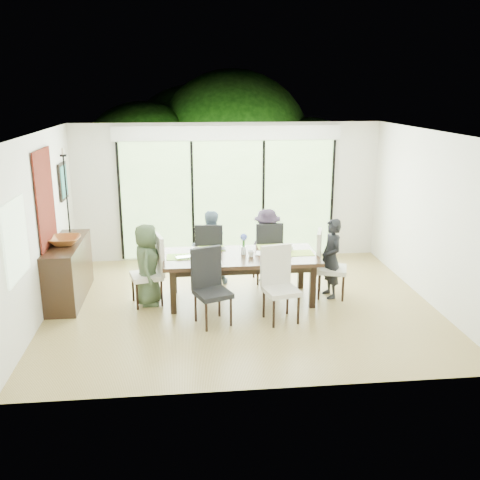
{
  "coord_description": "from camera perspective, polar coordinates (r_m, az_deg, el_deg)",
  "views": [
    {
      "loc": [
        -0.86,
        -7.86,
        3.32
      ],
      "look_at": [
        0.0,
        0.25,
        1.0
      ],
      "focal_mm": 40.0,
      "sensor_mm": 36.0,
      "label": 1
    }
  ],
  "objects": [
    {
      "name": "placemat_far_l",
      "position": [
        8.85,
        -3.09,
        -0.92
      ],
      "size": [
        0.45,
        0.33,
        0.01
      ],
      "primitive_type": "cube",
      "color": "#98B942",
      "rests_on": "table_top"
    },
    {
      "name": "wall_right",
      "position": [
        8.98,
        19.66,
        2.27
      ],
      "size": [
        0.02,
        5.0,
        2.7
      ],
      "primitive_type": "cube",
      "color": "silver",
      "rests_on": "floor"
    },
    {
      "name": "chair_far_left",
      "position": [
        9.34,
        -3.22,
        -1.34
      ],
      "size": [
        0.52,
        0.52,
        1.12
      ],
      "primitive_type": null,
      "rotation": [
        0.0,
        0.0,
        3.02
      ],
      "color": "black",
      "rests_on": "floor"
    },
    {
      "name": "art_canvas",
      "position": [
        9.91,
        -18.25,
        5.97
      ],
      "size": [
        0.01,
        0.45,
        0.55
      ],
      "primitive_type": "cube",
      "color": "#1C5A58",
      "rests_on": "wall_left"
    },
    {
      "name": "person_far_left",
      "position": [
        9.3,
        -3.22,
        -0.8
      ],
      "size": [
        0.68,
        0.5,
        1.31
      ],
      "primitive_type": "imported",
      "rotation": [
        0.0,
        0.0,
        3.35
      ],
      "color": "#718AA4",
      "rests_on": "floor"
    },
    {
      "name": "placemat_left",
      "position": [
        8.46,
        -6.32,
        -1.79
      ],
      "size": [
        0.45,
        0.33,
        0.01
      ],
      "primitive_type": "cube",
      "color": "#8CC546",
      "rests_on": "table_top"
    },
    {
      "name": "tablet_far_l",
      "position": [
        8.81,
        -2.42,
        -0.93
      ],
      "size": [
        0.26,
        0.18,
        0.01
      ],
      "primitive_type": "cube",
      "color": "black",
      "rests_on": "table_top"
    },
    {
      "name": "table_leg_br",
      "position": [
        9.21,
        6.51,
        -3.04
      ],
      "size": [
        0.09,
        0.09,
        0.7
      ],
      "primitive_type": "cube",
      "color": "black",
      "rests_on": "floor"
    },
    {
      "name": "deck",
      "position": [
        11.79,
        -1.62,
        -0.74
      ],
      "size": [
        6.0,
        1.8,
        0.1
      ],
      "primitive_type": "cube",
      "color": "brown",
      "rests_on": "ground"
    },
    {
      "name": "platter_base",
      "position": [
        8.18,
        -3.52,
        -2.25
      ],
      "size": [
        0.26,
        0.26,
        0.02
      ],
      "primitive_type": "cube",
      "color": "white",
      "rests_on": "table_top"
    },
    {
      "name": "placemat_paper",
      "position": [
        8.18,
        -3.52,
        -2.35
      ],
      "size": [
        0.45,
        0.33,
        0.01
      ],
      "primitive_type": "cube",
      "color": "white",
      "rests_on": "table_top"
    },
    {
      "name": "side_window",
      "position": [
        7.22,
        -22.82,
        0.0
      ],
      "size": [
        0.02,
        0.9,
        1.0
      ],
      "primitive_type": "cube",
      "color": "#8CAD7F",
      "rests_on": "wall_left"
    },
    {
      "name": "foliage_left",
      "position": [
        13.23,
        -10.15,
        7.46
      ],
      "size": [
        3.2,
        3.2,
        3.2
      ],
      "primitive_type": "sphere",
      "color": "#14380F",
      "rests_on": "ground"
    },
    {
      "name": "rail_top",
      "position": [
        12.41,
        -1.93,
        2.97
      ],
      "size": [
        6.0,
        0.08,
        0.06
      ],
      "primitive_type": "cube",
      "color": "#553224",
      "rests_on": "deck"
    },
    {
      "name": "table_apron",
      "position": [
        8.54,
        0.09,
        -2.4
      ],
      "size": [
        2.24,
        0.92,
        0.1
      ],
      "primitive_type": "cube",
      "color": "black",
      "rests_on": "floor"
    },
    {
      "name": "wall_left",
      "position": [
        8.38,
        -20.73,
        1.24
      ],
      "size": [
        0.02,
        5.0,
        2.7
      ],
      "primitive_type": "cube",
      "color": "silver",
      "rests_on": "floor"
    },
    {
      "name": "candlestick_base",
      "position": [
        9.28,
        -17.65,
        0.47
      ],
      "size": [
        0.11,
        0.11,
        0.04
      ],
      "primitive_type": "cylinder",
      "color": "black",
      "rests_on": "sideboard"
    },
    {
      "name": "tapestry",
      "position": [
        8.68,
        -20.06,
        4.15
      ],
      "size": [
        0.02,
        1.0,
        1.5
      ],
      "primitive_type": "cube",
      "color": "maroon",
      "rests_on": "wall_left"
    },
    {
      "name": "chair_near_right",
      "position": [
        7.83,
        4.43,
        -4.82
      ],
      "size": [
        0.56,
        0.56,
        1.12
      ],
      "primitive_type": null,
      "rotation": [
        0.0,
        0.0,
        0.23
      ],
      "color": "beige",
      "rests_on": "floor"
    },
    {
      "name": "sideboard",
      "position": [
        9.1,
        -17.81,
        -3.13
      ],
      "size": [
        0.48,
        1.69,
        0.95
      ],
      "primitive_type": "cube",
      "color": "black",
      "rests_on": "floor"
    },
    {
      "name": "foliage_right",
      "position": [
        13.38,
        7.29,
        6.89
      ],
      "size": [
        2.8,
        2.8,
        2.8
      ],
      "primitive_type": "sphere",
      "color": "#14380F",
      "rests_on": "ground"
    },
    {
      "name": "art_frame",
      "position": [
        9.92,
        -18.36,
        5.96
      ],
      "size": [
        0.03,
        0.55,
        0.65
      ],
      "primitive_type": "cube",
      "color": "black",
      "rests_on": "wall_left"
    },
    {
      "name": "floor",
      "position": [
        8.58,
        0.18,
        -6.93
      ],
      "size": [
        6.0,
        5.0,
        0.01
      ],
      "primitive_type": "cube",
      "color": "olive",
      "rests_on": "ground"
    },
    {
      "name": "table_leg_fl",
      "position": [
        8.2,
        -7.15,
        -5.5
      ],
      "size": [
        0.09,
        0.09,
        0.7
      ],
      "primitive_type": "cube",
      "color": "black",
      "rests_on": "floor"
    },
    {
      "name": "table_leg_bl",
      "position": [
        9.0,
        -7.07,
        -3.51
      ],
      "size": [
        0.09,
        0.09,
        0.7
      ],
      "primitive_type": "cube",
      "color": "black",
      "rests_on": "floor"
    },
    {
      "name": "wall_front",
      "position": [
        5.77,
        2.9,
        -4.12
      ],
      "size": [
        6.0,
        0.02,
        2.7
      ],
      "primitive_type": "cube",
      "color": "beige",
      "rests_on": "floor"
    },
    {
      "name": "cup_c",
      "position": [
        8.7,
        5.26,
        -0.94
      ],
      "size": [
        0.16,
        0.16,
        0.1
      ],
      "primitive_type": "imported",
      "rotation": [
        0.0,
        0.0,
        3.53
      ],
      "color": "white",
      "rests_on": "table_top"
    },
    {
      "name": "chair_near_left",
      "position": [
        7.72,
        -2.93,
        -5.11
      ],
      "size": [
        0.61,
        0.61,
        1.12
      ],
      "primitive_type": null,
      "rotation": [
        0.0,
        0.0,
        0.38
      ],
      "color": "black",
      "rests_on": "floor"
    },
    {
      "name": "tablet_far_r",
      "position": [
        8.9,
        3.05,
        -0.77
      ],
      "size": [
        0.24,
        0.17,
        0.01
      ],
      "primitive_type": "cube",
      "color": "black",
      "rests_on": "table_top"
    },
    {
      "name": "mullion_a",
      "position": [
        10.61,
        -12.67,
        3.96
      ],
      "size": [
        0.05,
        0.04,
        2.3
      ],
      "primitive_type": "cube",
      "color": "black",
      "rests_on": "wall_back"
    },
    {
      "name": "person_right_end",
      "position": [
        8.81,
        9.71,
        -1.95
      ],
      "size": [
        0.48,
        0.66,
        1.31
      ],
      "primitive_type": "imported",
      "rotation": [
        0.0,
        0.0,
        -1.41
      ],
      "color": "black",
      "rests_on": "floor"
    },
    {
      "name": "candlestick_pan",
      "position": [
        9.04,
        -18.35,
        8.56
      ],
      "size": [
        0.11,
        0.11,
        0.03
      ],
      "primitive_type": "cylinder",
      "color": "black",
      "rests_on": "sideboard"
    },
    {
      "name": "hyacinth_stems",
      "position": [
        8.51,
        0.39,
        -0.33
      ],
      "size": [
        0.04,
        0.04,
        0.16
      ],
      "primitive_type": "cylinder",
      "color": "#337226",
      "rests_on": "table_top"
    },
    {
      "name": "person_left_end",
      "position": [
        8.52,
        -9.87,
        -2.6
      ],
      "size": [
        0.4,
        0.62,
        1.31
      ],
      "primitive_type": "imported",
      "rotation": [
        0.0,
        0.0,
        1.54
      ],
      "color": "#3C4D33",
      "rests_on": "floor"
    },
    {
      "name": "vase",
      "position": [
        8.54,
        0.39,
        -1.12
      ],
      "size": [
        0.08,
        0.08,
        0.12
      ],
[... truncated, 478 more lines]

